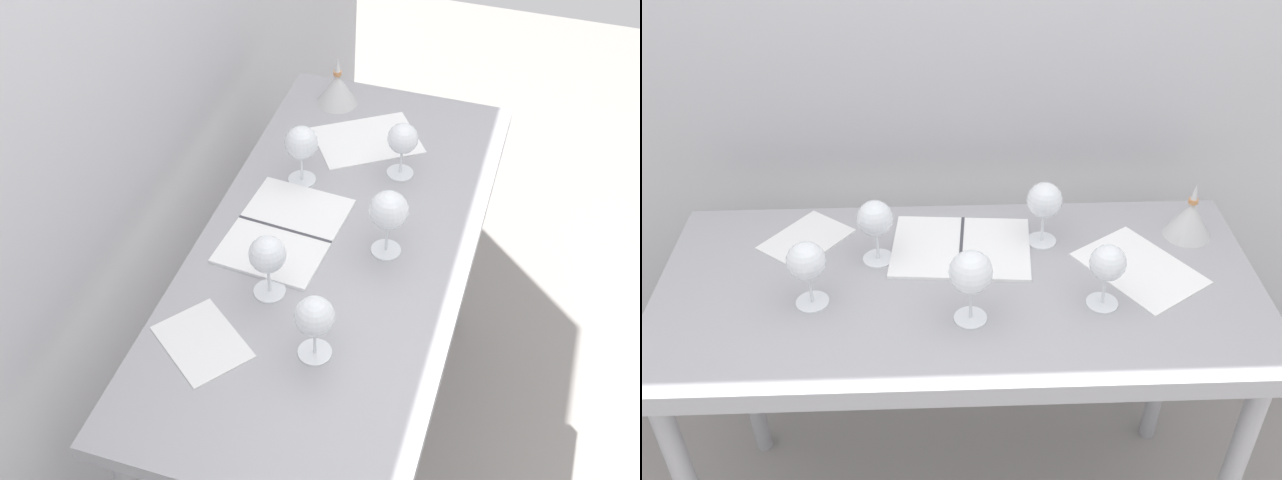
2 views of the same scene
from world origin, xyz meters
The scene contains 12 objects.
ground_plane centered at (0.00, 0.00, 0.00)m, with size 6.00×6.00×0.00m, color gray.
back_wall centered at (0.00, 0.49, 1.30)m, with size 3.80×0.04×2.60m, color #B5B5BA.
steel_counter centered at (0.00, -0.01, 0.79)m, with size 1.40×0.65×0.90m.
wine_glass_far_right centered at (0.21, 0.15, 1.02)m, with size 0.09×0.09×0.17m.
wine_glass_near_right centered at (0.32, -0.09, 1.01)m, with size 0.08×0.08×0.16m.
wine_glass_near_center centered at (0.02, -0.13, 1.03)m, with size 0.09×0.09×0.18m.
wine_glass_far_left centered at (-0.19, 0.09, 1.01)m, with size 0.08×0.08×0.16m.
wine_glass_near_left centered at (-0.33, -0.06, 1.01)m, with size 0.09×0.09×0.16m.
open_notebook centered at (0.01, 0.13, 0.90)m, with size 0.35×0.27×0.01m.
tasting_sheet_upper centered at (0.43, 0.03, 0.90)m, with size 0.20×0.28×0.00m, color white.
tasting_sheet_lower centered at (-0.38, 0.18, 0.90)m, with size 0.15×0.20×0.00m, color white.
decanter_funnel centered at (0.58, 0.17, 0.95)m, with size 0.12×0.12×0.15m.
Camera 1 is at (-1.43, -0.42, 2.33)m, focal length 47.88 mm.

